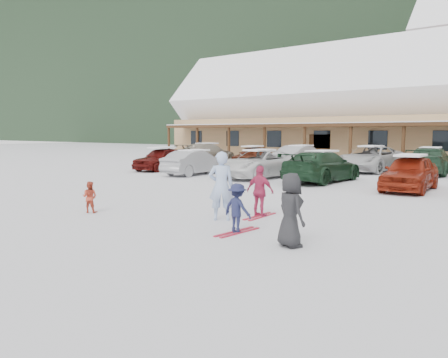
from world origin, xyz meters
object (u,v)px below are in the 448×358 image
Objects in this scene: adult_skier at (221,186)px; parked_car_11 at (430,161)px; child_magenta at (260,191)px; parked_car_4 at (410,173)px; toddler_red at (90,197)px; bystander_dark at (290,210)px; parked_car_8 at (252,156)px; parked_car_1 at (194,162)px; parked_car_10 at (371,159)px; parked_car_0 at (162,159)px; parked_car_2 at (259,164)px; parked_car_9 at (301,157)px; child_navy at (237,208)px; parked_car_7 at (207,153)px; day_lodge at (324,115)px; parked_car_3 at (322,166)px.

parked_car_11 is at bearing -133.37° from adult_skier.
child_magenta is 0.34× the size of parked_car_4.
parked_car_4 reaches higher than toddler_red.
toddler_red is at bearing 30.92° from bystander_dark.
bystander_dark is at bearing -60.05° from parked_car_8.
parked_car_10 reaches higher than parked_car_1.
parked_car_8 is at bearing -97.33° from adult_skier.
parked_car_0 is 15.84m from parked_car_11.
parked_car_0 is 0.80× the size of parked_car_2.
parked_car_9 is (2.51, 7.95, 0.06)m from parked_car_1.
child_navy is 14.36m from parked_car_1.
parked_car_11 reaches higher than toddler_red.
parked_car_10 reaches higher than parked_car_4.
adult_skier reaches higher than parked_car_11.
parked_car_1 is at bearing -162.59° from parked_car_2.
child_navy is 0.23× the size of parked_car_11.
parked_car_7 is at bearing -43.61° from child_navy.
parked_car_10 is 3.28m from parked_car_11.
child_magenta is at bearing -104.52° from parked_car_4.
parked_car_8 is (-0.36, -11.01, -3.25)m from day_lodge.
parked_car_4 is at bearing -179.32° from parked_car_1.
parked_car_11 is (15.52, 1.17, -0.01)m from parked_car_7.
parked_car_8 is at bearing -174.69° from parked_car_10.
parked_car_1 is (-10.24, 10.07, 0.10)m from child_navy.
parked_car_7 reaches higher than parked_car_11.
parked_car_3 is 1.13× the size of parked_car_9.
parked_car_2 is at bearing -54.59° from child_navy.
parked_car_1 is 10.74m from parked_car_10.
parked_car_2 is at bearing 6.60° from parked_car_3.
parked_car_11 is at bearing -173.61° from parked_car_9.
parked_car_2 is 1.30× the size of parked_car_8.
parked_car_11 is at bearing -56.49° from bystander_dark.
parked_car_8 is at bearing -91.88° from day_lodge.
parked_car_11 is at bearing 23.14° from parked_car_0.
child_navy is (11.20, -28.91, -3.35)m from day_lodge.
day_lodge reaches higher than parked_car_4.
day_lodge reaches higher than adult_skier.
toddler_red is 14.50m from parked_car_0.
adult_skier is 0.35× the size of parked_car_7.
parked_car_11 is at bearing 94.61° from parked_car_4.
parked_car_10 is (8.16, -10.87, -3.17)m from day_lodge.
child_navy is at bearing 16.62° from bystander_dark.
toddler_red is 0.22× the size of parked_car_4.
parked_car_4 is (2.41, 9.52, -0.21)m from adult_skier.
parked_car_10 is at bearing -82.66° from child_magenta.
child_magenta is 9.48m from parked_car_3.
bystander_dark is 0.30× the size of parked_car_2.
toddler_red is 19.73m from parked_car_11.
parked_car_2 is at bearing -168.70° from parked_car_1.
parked_car_1 is 0.75× the size of parked_car_10.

